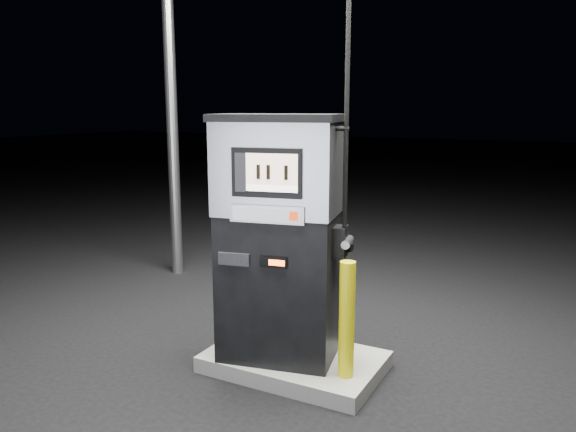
% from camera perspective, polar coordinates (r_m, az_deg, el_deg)
% --- Properties ---
extents(ground, '(80.00, 80.00, 0.00)m').
position_cam_1_polar(ground, '(5.49, 0.67, -15.29)').
color(ground, black).
rests_on(ground, ground).
extents(pump_island, '(1.60, 1.00, 0.15)m').
position_cam_1_polar(pump_island, '(5.45, 0.67, -14.59)').
color(pump_island, slate).
rests_on(pump_island, ground).
extents(fuel_dispenser, '(1.28, 0.87, 4.61)m').
position_cam_1_polar(fuel_dispenser, '(5.01, -1.00, -2.13)').
color(fuel_dispenser, black).
rests_on(fuel_dispenser, pump_island).
extents(bollard_left, '(0.13, 0.13, 0.89)m').
position_cam_1_polar(bollard_left, '(5.53, -6.67, -8.42)').
color(bollard_left, yellow).
rests_on(bollard_left, pump_island).
extents(bollard_right, '(0.17, 0.17, 1.02)m').
position_cam_1_polar(bollard_right, '(4.86, 5.99, -10.43)').
color(bollard_right, yellow).
rests_on(bollard_right, pump_island).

